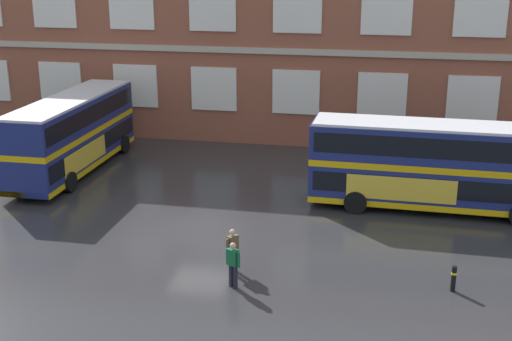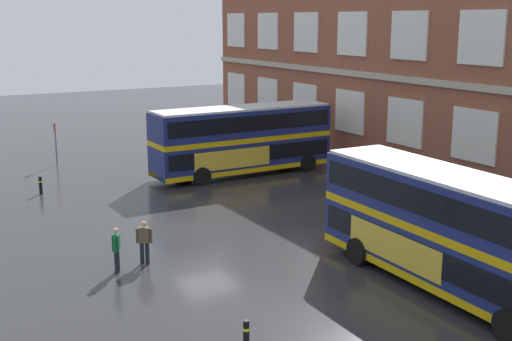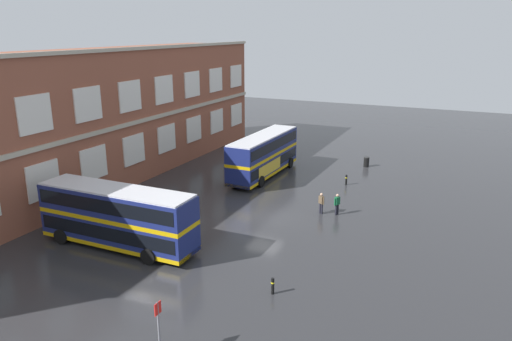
% 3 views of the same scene
% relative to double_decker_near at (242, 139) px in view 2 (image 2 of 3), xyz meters
% --- Properties ---
extents(ground_plane, '(120.00, 120.00, 0.00)m').
position_rel_double_decker_near_xyz_m(ground_plane, '(8.91, -4.64, -2.15)').
color(ground_plane, '#2B2B2D').
extents(brick_terminal_building, '(51.02, 8.19, 12.40)m').
position_rel_double_decker_near_xyz_m(brick_terminal_building, '(8.45, 11.34, 3.90)').
color(brick_terminal_building, brown).
rests_on(brick_terminal_building, ground).
extents(double_decker_near, '(2.93, 11.02, 4.07)m').
position_rel_double_decker_near_xyz_m(double_decker_near, '(0.00, 0.00, 0.00)').
color(double_decker_near, navy).
rests_on(double_decker_near, ground).
extents(double_decker_middle, '(11.05, 3.04, 4.07)m').
position_rel_double_decker_near_xyz_m(double_decker_middle, '(18.70, -2.16, 0.00)').
color(double_decker_middle, navy).
rests_on(double_decker_middle, ground).
extents(waiting_passenger, '(0.61, 0.40, 1.70)m').
position_rel_double_decker_near_xyz_m(waiting_passenger, '(11.61, -11.55, -1.22)').
color(waiting_passenger, black).
rests_on(waiting_passenger, ground).
extents(second_passenger, '(0.43, 0.59, 1.70)m').
position_rel_double_decker_near_xyz_m(second_passenger, '(11.30, -10.36, -1.22)').
color(second_passenger, black).
rests_on(second_passenger, ground).
extents(bus_stand_flag, '(0.44, 0.10, 2.70)m').
position_rel_double_decker_near_xyz_m(bus_stand_flag, '(-8.12, -9.09, -0.51)').
color(bus_stand_flag, slate).
rests_on(bus_stand_flag, ground).
extents(safety_bollard_west, '(0.19, 0.19, 0.95)m').
position_rel_double_decker_near_xyz_m(safety_bollard_west, '(19.23, -10.31, -1.66)').
color(safety_bollard_west, black).
rests_on(safety_bollard_west, ground).
extents(safety_bollard_east, '(0.19, 0.19, 0.95)m').
position_rel_double_decker_near_xyz_m(safety_bollard_east, '(-1.23, -11.56, -1.66)').
color(safety_bollard_east, black).
rests_on(safety_bollard_east, ground).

